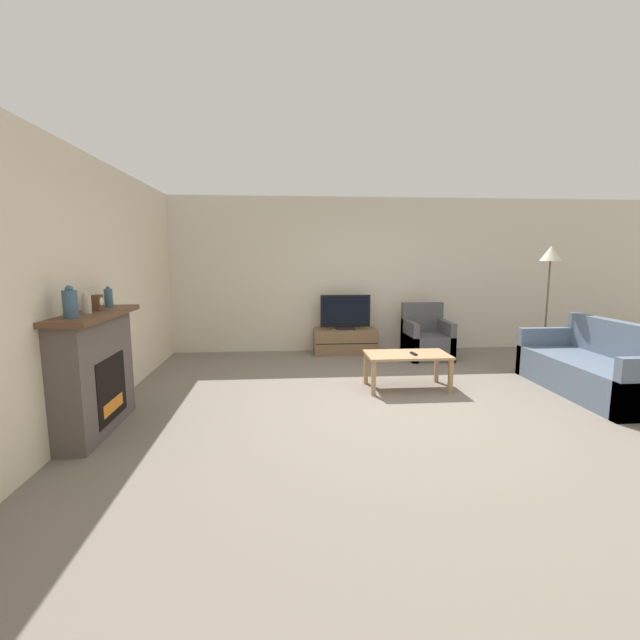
{
  "coord_description": "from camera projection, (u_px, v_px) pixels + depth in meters",
  "views": [
    {
      "loc": [
        -1.21,
        -4.61,
        1.67
      ],
      "look_at": [
        -0.76,
        0.91,
        0.85
      ],
      "focal_mm": 24.0,
      "sensor_mm": 36.0,
      "label": 1
    }
  ],
  "objects": [
    {
      "name": "ground_plane",
      "position": [
        392.0,
        404.0,
        4.89
      ],
      "size": [
        24.0,
        24.0,
        0.0
      ],
      "primitive_type": "plane",
      "color": "slate"
    },
    {
      "name": "wall_back",
      "position": [
        353.0,
        275.0,
        7.6
      ],
      "size": [
        12.0,
        0.06,
        2.7
      ],
      "color": "beige",
      "rests_on": "ground"
    },
    {
      "name": "wall_left",
      "position": [
        93.0,
        288.0,
        4.43
      ],
      "size": [
        0.06,
        12.0,
        2.7
      ],
      "color": "beige",
      "rests_on": "ground"
    },
    {
      "name": "fireplace",
      "position": [
        95.0,
        371.0,
        4.06
      ],
      "size": [
        0.41,
        1.31,
        1.16
      ],
      "color": "#564C47",
      "rests_on": "ground"
    },
    {
      "name": "mantel_vase_left",
      "position": [
        70.0,
        303.0,
        3.57
      ],
      "size": [
        0.12,
        0.12,
        0.27
      ],
      "color": "#385670",
      "rests_on": "fireplace"
    },
    {
      "name": "mantel_vase_centre_left",
      "position": [
        87.0,
        303.0,
        3.87
      ],
      "size": [
        0.08,
        0.08,
        0.2
      ],
      "color": "beige",
      "rests_on": "fireplace"
    },
    {
      "name": "mantel_vase_right",
      "position": [
        108.0,
        297.0,
        4.35
      ],
      "size": [
        0.08,
        0.08,
        0.22
      ],
      "color": "#385670",
      "rests_on": "fireplace"
    },
    {
      "name": "mantel_clock",
      "position": [
        98.0,
        303.0,
        4.1
      ],
      "size": [
        0.08,
        0.11,
        0.15
      ],
      "color": "brown",
      "rests_on": "fireplace"
    },
    {
      "name": "tv_stand",
      "position": [
        345.0,
        341.0,
        7.46
      ],
      "size": [
        1.08,
        0.46,
        0.43
      ],
      "color": "brown",
      "rests_on": "ground"
    },
    {
      "name": "tv",
      "position": [
        345.0,
        313.0,
        7.38
      ],
      "size": [
        0.86,
        0.18,
        0.6
      ],
      "color": "black",
      "rests_on": "tv_stand"
    },
    {
      "name": "armchair",
      "position": [
        426.0,
        340.0,
        7.14
      ],
      "size": [
        0.7,
        0.76,
        0.9
      ],
      "color": "#4C4C51",
      "rests_on": "ground"
    },
    {
      "name": "coffee_table",
      "position": [
        407.0,
        358.0,
        5.43
      ],
      "size": [
        1.04,
        0.57,
        0.45
      ],
      "color": "#A37F56",
      "rests_on": "ground"
    },
    {
      "name": "remote",
      "position": [
        414.0,
        354.0,
        5.37
      ],
      "size": [
        0.06,
        0.15,
        0.02
      ],
      "rotation": [
        0.0,
        0.0,
        0.11
      ],
      "color": "black",
      "rests_on": "coffee_table"
    },
    {
      "name": "couch",
      "position": [
        597.0,
        370.0,
        5.25
      ],
      "size": [
        0.9,
        1.92,
        0.88
      ],
      "color": "slate",
      "rests_on": "ground"
    },
    {
      "name": "floor_lamp",
      "position": [
        550.0,
        264.0,
        6.28
      ],
      "size": [
        0.3,
        0.3,
        1.83
      ],
      "color": "black",
      "rests_on": "ground"
    }
  ]
}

